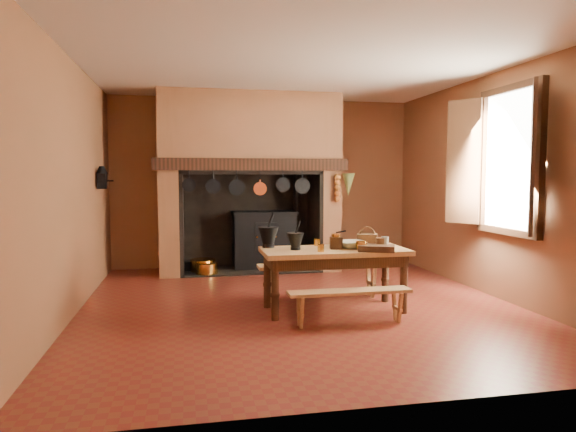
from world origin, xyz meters
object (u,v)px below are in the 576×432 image
object	(u,v)px
work_table	(334,258)
bench_front	(350,299)
coffee_grinder	(336,242)
mixing_bowl	(351,244)
wicker_basket	(367,239)
iron_range	(264,239)

from	to	relation	value
work_table	bench_front	size ratio (longest dim) A/B	1.27
bench_front	coffee_grinder	size ratio (longest dim) A/B	6.09
work_table	bench_front	xyz separation A→B (m)	(0.00, -0.57, -0.32)
mixing_bowl	wicker_basket	bearing A→B (deg)	37.73
work_table	mixing_bowl	size ratio (longest dim) A/B	4.98
iron_range	coffee_grinder	world-z (taller)	iron_range
work_table	coffee_grinder	size ratio (longest dim) A/B	7.76
coffee_grinder	mixing_bowl	bearing A→B (deg)	19.14
iron_range	bench_front	size ratio (longest dim) A/B	1.26
iron_range	mixing_bowl	size ratio (longest dim) A/B	4.91
iron_range	mixing_bowl	world-z (taller)	iron_range
coffee_grinder	wicker_basket	world-z (taller)	wicker_basket
work_table	bench_front	world-z (taller)	work_table
iron_range	work_table	xyz separation A→B (m)	(0.37, -2.79, 0.11)
work_table	coffee_grinder	xyz separation A→B (m)	(0.02, -0.00, 0.19)
iron_range	work_table	world-z (taller)	iron_range
work_table	wicker_basket	xyz separation A→B (m)	(0.47, 0.23, 0.18)
iron_range	wicker_basket	world-z (taller)	iron_range
iron_range	work_table	size ratio (longest dim) A/B	0.99
bench_front	mixing_bowl	xyz separation A→B (m)	(0.21, 0.59, 0.47)
mixing_bowl	wicker_basket	distance (m)	0.34
iron_range	wicker_basket	size ratio (longest dim) A/B	5.77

